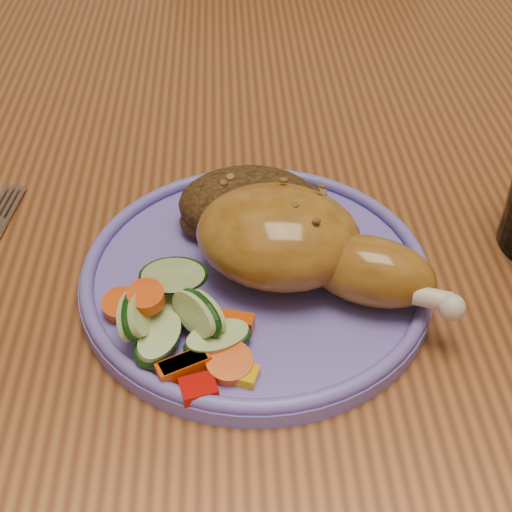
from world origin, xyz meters
The scene contains 7 objects.
dining_table centered at (0.00, 0.00, 0.67)m, with size 0.90×1.40×0.75m.
chair_far centered at (0.00, 0.63, 0.49)m, with size 0.42×0.42×0.91m.
plate centered at (-0.11, -0.06, 0.76)m, with size 0.25×0.25×0.01m, color #6659B7.
plate_rim centered at (-0.11, -0.06, 0.77)m, with size 0.25×0.25×0.01m, color #6659B7.
chicken_leg centered at (-0.08, -0.07, 0.79)m, with size 0.18×0.13×0.06m.
rice_pilaf centered at (-0.11, -0.01, 0.78)m, with size 0.11×0.08×0.05m.
vegetable_pile centered at (-0.16, -0.12, 0.78)m, with size 0.10×0.10×0.05m.
Camera 1 is at (-0.12, -0.44, 1.10)m, focal length 50.00 mm.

